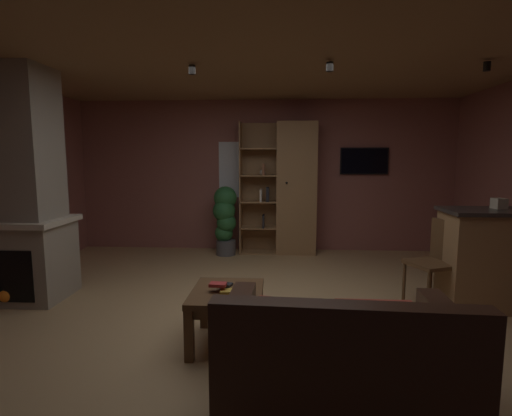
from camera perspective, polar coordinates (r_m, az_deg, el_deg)
The scene contains 19 objects.
floor at distance 4.01m, azimuth -0.35°, elevation -15.97°, with size 6.33×5.94×0.02m, color tan.
wall_back at distance 6.68m, azimuth 1.30°, elevation 4.73°, with size 6.45×0.06×2.54m, color #8E544C.
ceiling at distance 3.81m, azimuth -0.38°, elevation 22.24°, with size 6.33×5.94×0.02m, color #8E6B47.
window_pane_back at distance 6.68m, azimuth -2.70°, elevation 5.61°, with size 0.64×0.01×0.95m, color white.
stone_fireplace at distance 5.01m, azimuth -31.43°, elevation 1.36°, with size 1.01×0.79×2.54m.
bookshelf_cabinet at distance 6.42m, azimuth 5.17°, elevation 2.77°, with size 1.25×0.41×2.15m.
tissue_box at distance 4.81m, azimuth 32.07°, elevation 0.57°, with size 0.12×0.12×0.11m, color #BFB299.
leather_couch at distance 2.59m, azimuth 12.05°, elevation -22.03°, with size 1.48×0.95×0.84m.
coffee_table at distance 3.38m, azimuth -4.28°, elevation -13.41°, with size 0.59×0.70×0.47m.
table_book_0 at distance 3.29m, azimuth -4.25°, elevation -12.12°, with size 0.12×0.10×0.03m, color gold.
table_book_1 at distance 3.38m, azimuth -4.48°, elevation -11.13°, with size 0.11×0.08×0.02m, color black.
table_book_2 at distance 3.31m, azimuth -5.60°, elevation -11.11°, with size 0.14×0.09×0.03m, color #B22D2D.
dining_chair at distance 4.59m, azimuth 25.02°, elevation -6.52°, with size 0.55×0.55×0.92m.
potted_floor_plant at distance 6.34m, azimuth -4.56°, elevation -1.35°, with size 0.39×0.42×1.12m.
wall_mounted_tv at distance 6.76m, azimuth 15.57°, elevation 6.65°, with size 0.79×0.06×0.44m.
track_light_spot_0 at distance 4.87m, azimuth -29.51°, elevation 17.07°, with size 0.07×0.07×0.09m, color black.
track_light_spot_1 at distance 4.29m, azimuth -9.36°, elevation 19.36°, with size 0.07×0.07×0.09m, color black.
track_light_spot_2 at distance 4.17m, azimuth 10.76°, elevation 19.68°, with size 0.07×0.07×0.09m, color black.
track_light_spot_3 at distance 4.68m, azimuth 30.76°, elevation 17.41°, with size 0.07×0.07×0.09m, color black.
Camera 1 is at (0.24, -3.67, 1.57)m, focal length 27.29 mm.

